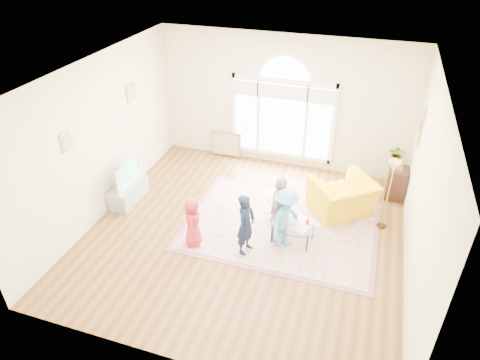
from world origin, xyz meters
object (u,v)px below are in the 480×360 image
(tv_console, at_px, (128,192))
(coffee_table, at_px, (293,224))
(television, at_px, (126,173))
(area_rug, at_px, (281,226))
(armchair, at_px, (342,197))

(tv_console, height_order, coffee_table, coffee_table)
(television, relative_size, coffee_table, 0.85)
(area_rug, relative_size, coffee_table, 3.12)
(tv_console, relative_size, armchair, 0.84)
(television, relative_size, armchair, 0.82)
(area_rug, relative_size, tv_console, 3.60)
(tv_console, xyz_separation_m, armchair, (4.46, 1.00, 0.18))
(tv_console, bearing_deg, armchair, 12.57)
(area_rug, relative_size, television, 3.68)
(coffee_table, relative_size, armchair, 0.96)
(area_rug, bearing_deg, television, -177.55)
(area_rug, bearing_deg, tv_console, -177.56)
(tv_console, distance_m, armchair, 4.58)
(area_rug, height_order, tv_console, tv_console)
(television, height_order, coffee_table, television)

